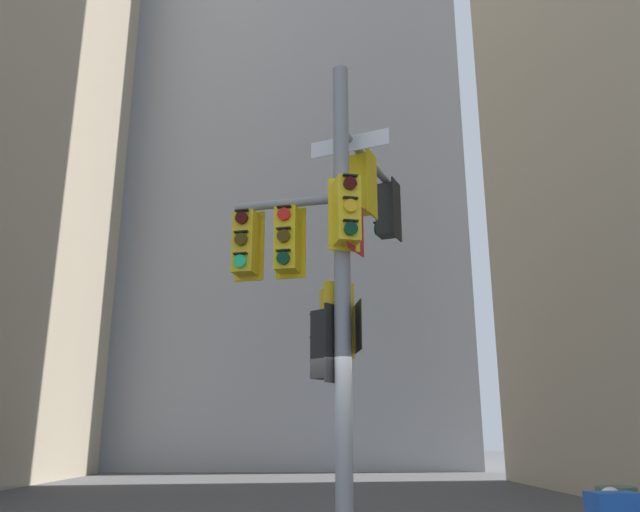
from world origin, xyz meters
TOP-DOWN VIEW (x-y plane):
  - building_mid_block at (-1.29, 26.56)m, footprint 16.29×16.29m
  - signal_pole_assembly at (-0.11, 0.37)m, footprint 2.95×2.89m

SIDE VIEW (x-z plane):
  - signal_pole_assembly at x=-0.11m, z-range 0.49..7.67m
  - building_mid_block at x=-1.29m, z-range 0.00..44.23m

